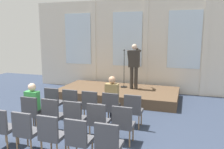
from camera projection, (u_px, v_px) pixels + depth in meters
name	position (u px, v px, depth m)	size (l,w,h in m)	color
rear_partition	(128.00, 45.00, 10.13)	(9.03, 0.14, 4.01)	silver
stage_platform	(118.00, 93.00, 9.12)	(4.64, 2.29, 0.37)	brown
speaker	(134.00, 63.00, 8.93)	(0.50, 0.69, 1.78)	#332D28
mic_stand	(124.00, 79.00, 9.33)	(0.28, 0.28, 1.55)	black
chair_r0_c0	(54.00, 100.00, 6.94)	(0.46, 0.44, 0.94)	olive
chair_r0_c1	(72.00, 102.00, 6.75)	(0.46, 0.44, 0.94)	olive
chair_r0_c2	(91.00, 104.00, 6.56)	(0.46, 0.44, 0.94)	olive
chair_r0_c3	(112.00, 106.00, 6.37)	(0.46, 0.44, 0.94)	olive
audience_r0_c3	(112.00, 98.00, 6.40)	(0.36, 0.39, 1.39)	#2D2D33
chair_r0_c4	(133.00, 109.00, 6.18)	(0.46, 0.44, 0.94)	olive
chair_r1_c0	(32.00, 111.00, 5.99)	(0.46, 0.44, 0.94)	olive
audience_r1_c0	(34.00, 104.00, 6.03)	(0.36, 0.39, 1.27)	#2D2D33
chair_r1_c1	(53.00, 114.00, 5.80)	(0.46, 0.44, 0.94)	olive
chair_r1_c2	(75.00, 116.00, 5.60)	(0.46, 0.44, 0.94)	olive
chair_r1_c3	(98.00, 119.00, 5.41)	(0.46, 0.44, 0.94)	olive
chair_r1_c4	(123.00, 122.00, 5.22)	(0.46, 0.44, 0.94)	olive
chair_r2_c0	(3.00, 126.00, 5.03)	(0.46, 0.44, 0.94)	olive
chair_r2_c1	(26.00, 129.00, 4.84)	(0.46, 0.44, 0.94)	olive
chair_r2_c2	(51.00, 133.00, 4.65)	(0.46, 0.44, 0.94)	olive
chair_r2_c3	(79.00, 138.00, 4.45)	(0.46, 0.44, 0.94)	olive
chair_r2_c4	(108.00, 142.00, 4.26)	(0.46, 0.44, 0.94)	olive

